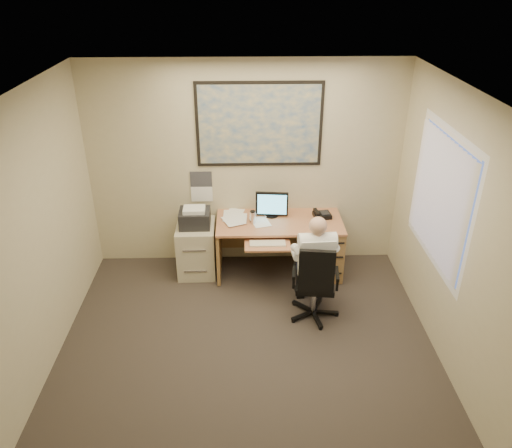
{
  "coord_description": "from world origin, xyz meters",
  "views": [
    {
      "loc": [
        -0.02,
        -3.74,
        3.66
      ],
      "look_at": [
        0.11,
        1.3,
        1.02
      ],
      "focal_mm": 35.0,
      "sensor_mm": 36.0,
      "label": 1
    }
  ],
  "objects_px": {
    "office_chair": "(315,296)",
    "person": "(315,268)",
    "desk": "(304,241)",
    "filing_cabinet": "(197,244)"
  },
  "relations": [
    {
      "from": "office_chair",
      "to": "person",
      "type": "height_order",
      "value": "person"
    },
    {
      "from": "desk",
      "to": "office_chair",
      "type": "bearing_deg",
      "value": -88.95
    },
    {
      "from": "person",
      "to": "desk",
      "type": "bearing_deg",
      "value": 87.57
    },
    {
      "from": "desk",
      "to": "person",
      "type": "height_order",
      "value": "person"
    },
    {
      "from": "desk",
      "to": "person",
      "type": "bearing_deg",
      "value": -89.22
    },
    {
      "from": "office_chair",
      "to": "person",
      "type": "bearing_deg",
      "value": 101.32
    },
    {
      "from": "filing_cabinet",
      "to": "person",
      "type": "xyz_separation_m",
      "value": [
        1.42,
        -0.95,
        0.23
      ]
    },
    {
      "from": "desk",
      "to": "filing_cabinet",
      "type": "height_order",
      "value": "desk"
    },
    {
      "from": "person",
      "to": "office_chair",
      "type": "bearing_deg",
      "value": -88.93
    },
    {
      "from": "filing_cabinet",
      "to": "person",
      "type": "height_order",
      "value": "person"
    }
  ]
}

